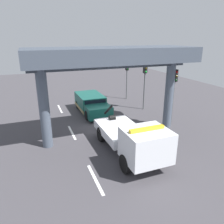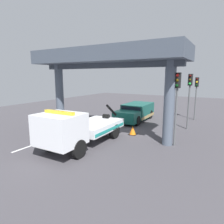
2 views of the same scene
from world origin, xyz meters
The scene contains 11 objects.
ground_plane centered at (0.00, 0.00, -0.05)m, with size 60.00×40.00×0.10m, color #423F44.
lane_stripe_west centered at (-6.00, -2.69, 0.00)m, with size 2.60×0.16×0.01m, color silver.
lane_stripe_mid centered at (0.00, -2.69, 0.00)m, with size 2.60×0.16×0.01m, color silver.
lane_stripe_east centered at (6.00, -2.69, 0.00)m, with size 2.60×0.16×0.01m, color silver.
tow_truck_white centered at (4.77, 0.01, 1.20)m, with size 7.26×2.46×2.46m.
towed_van_green centered at (-3.95, 0.00, 0.78)m, with size 5.22×2.26×1.58m.
overpass_structure centered at (1.54, 0.00, 5.31)m, with size 3.60×11.08×6.12m.
traffic_light_near centered at (-6.98, 4.96, 3.03)m, with size 0.39×0.32×4.14m.
traffic_light_far centered at (-2.98, 4.96, 3.22)m, with size 0.39×0.32×4.42m.
traffic_light_mid centered at (1.52, 4.96, 3.24)m, with size 0.39×0.32×4.45m.
traffic_cone_orange centered at (0.67, 1.78, 0.31)m, with size 0.54×0.54×0.65m.
Camera 2 is at (13.51, 7.49, 4.24)m, focal length 31.57 mm.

